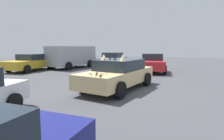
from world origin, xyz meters
name	(u,v)px	position (x,y,z in m)	size (l,w,h in m)	color
ground_plane	(118,89)	(0.00, 0.00, 0.00)	(60.00, 60.00, 0.00)	#47474C
art_car_decorated	(118,74)	(0.04, -0.01, 0.73)	(4.89, 2.63, 1.68)	#D8BC7F
parked_van_far_right	(72,56)	(6.85, 7.10, 1.16)	(5.16, 2.81, 2.05)	#9EA3A8
parked_sedan_near_right	(152,63)	(6.82, -0.45, 0.73)	(4.46, 2.60, 1.47)	red
parked_sedan_behind_right	(31,62)	(3.88, 9.17, 0.71)	(4.57, 2.22, 1.40)	gold
parked_sedan_near_left	(112,60)	(8.69, 3.68, 0.73)	(3.99, 2.04, 1.46)	gray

